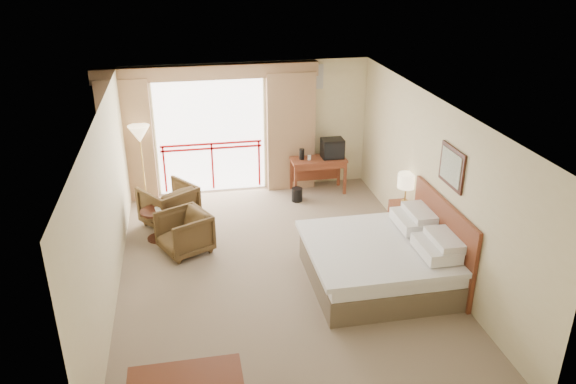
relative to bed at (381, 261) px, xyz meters
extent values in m
plane|color=#806D57|center=(-1.50, 0.60, -0.38)|extent=(7.00, 7.00, 0.00)
plane|color=white|center=(-1.50, 0.60, 2.32)|extent=(7.00, 7.00, 0.00)
plane|color=beige|center=(-1.50, 4.10, 0.97)|extent=(5.00, 0.00, 5.00)
plane|color=beige|center=(-1.50, -2.90, 0.97)|extent=(5.00, 0.00, 5.00)
plane|color=beige|center=(-4.00, 0.60, 0.97)|extent=(0.00, 7.00, 7.00)
plane|color=beige|center=(1.00, 0.60, 0.97)|extent=(0.00, 7.00, 7.00)
plane|color=white|center=(-2.30, 4.08, 0.82)|extent=(2.40, 0.00, 2.40)
cube|color=#B40F13|center=(-2.30, 4.06, 0.57)|extent=(2.09, 0.03, 0.04)
cube|color=#B40F13|center=(-2.30, 4.06, 0.67)|extent=(2.09, 0.03, 0.04)
cube|color=#B40F13|center=(-3.29, 4.06, 0.17)|extent=(0.04, 0.03, 1.00)
cube|color=#B40F13|center=(-2.30, 4.06, 0.17)|extent=(0.04, 0.03, 1.00)
cube|color=#B40F13|center=(-1.31, 4.06, 0.17)|extent=(0.04, 0.03, 1.00)
cube|color=#8E6848|center=(-3.95, 3.95, 0.87)|extent=(1.00, 0.26, 2.50)
cube|color=#8E6848|center=(-0.65, 3.95, 0.87)|extent=(1.00, 0.26, 2.50)
cube|color=#8E6848|center=(-2.30, 3.98, 2.17)|extent=(4.40, 0.22, 0.28)
cube|color=silver|center=(-0.20, 4.07, 1.97)|extent=(0.50, 0.04, 0.50)
cube|color=brown|center=(-0.05, 0.00, -0.18)|extent=(2.05, 2.00, 0.40)
cube|color=white|center=(-0.05, 0.00, 0.12)|extent=(2.01, 1.96, 0.22)
cube|color=white|center=(-0.10, 0.00, 0.25)|extent=(2.09, 2.06, 0.08)
cube|color=white|center=(0.65, -0.45, 0.40)|extent=(0.50, 0.75, 0.18)
cube|color=white|center=(0.65, 0.45, 0.40)|extent=(0.50, 0.75, 0.18)
cube|color=white|center=(0.78, -0.45, 0.52)|extent=(0.40, 0.70, 0.14)
cube|color=white|center=(0.78, 0.45, 0.52)|extent=(0.40, 0.70, 0.14)
cube|color=maroon|center=(0.96, 0.00, 0.27)|extent=(0.06, 2.10, 1.30)
cube|color=black|center=(0.98, 0.00, 1.47)|extent=(0.03, 0.72, 0.60)
cube|color=silver|center=(0.96, 0.00, 1.47)|extent=(0.01, 0.60, 0.48)
cube|color=maroon|center=(0.91, 1.34, -0.06)|extent=(0.45, 0.53, 0.63)
cylinder|color=tan|center=(0.91, 1.39, 0.29)|extent=(0.13, 0.13, 0.04)
cylinder|color=tan|center=(0.91, 1.39, 0.46)|extent=(0.03, 0.03, 0.33)
cylinder|color=#FFE5B2|center=(0.91, 1.39, 0.69)|extent=(0.31, 0.31, 0.26)
cube|color=black|center=(0.86, 1.19, 0.30)|extent=(0.23, 0.20, 0.08)
cube|color=maroon|center=(-0.13, 3.59, 0.35)|extent=(1.15, 0.55, 0.05)
cube|color=maroon|center=(-0.66, 3.36, -0.02)|extent=(0.06, 0.06, 0.71)
cube|color=maroon|center=(0.40, 3.36, -0.02)|extent=(0.06, 0.06, 0.71)
cube|color=maroon|center=(-0.66, 3.83, -0.02)|extent=(0.06, 0.06, 0.71)
cube|color=maroon|center=(0.40, 3.83, -0.02)|extent=(0.06, 0.06, 0.71)
cube|color=maroon|center=(-0.13, 3.83, 0.05)|extent=(1.05, 0.03, 0.53)
cube|color=maroon|center=(-0.13, 3.35, 0.27)|extent=(1.05, 0.03, 0.11)
cube|color=black|center=(0.17, 3.59, 0.57)|extent=(0.45, 0.35, 0.41)
cube|color=black|center=(0.17, 3.42, 0.57)|extent=(0.41, 0.02, 0.33)
cylinder|color=black|center=(-0.48, 3.59, 0.48)|extent=(0.12, 0.12, 0.23)
cylinder|color=white|center=(-0.33, 3.54, 0.42)|extent=(0.08, 0.08, 0.10)
cylinder|color=black|center=(-0.66, 3.20, -0.24)|extent=(0.25, 0.25, 0.28)
imported|color=#41301C|center=(-3.21, 2.60, -0.38)|extent=(1.20, 1.21, 0.80)
imported|color=#41301C|center=(-2.95, 1.54, -0.38)|extent=(1.05, 1.04, 0.72)
cylinder|color=black|center=(-3.43, 2.07, 0.18)|extent=(0.52, 0.52, 0.04)
cylinder|color=black|center=(-3.43, 2.07, -0.09)|extent=(0.06, 0.06, 0.52)
cylinder|color=black|center=(-3.43, 2.07, -0.36)|extent=(0.38, 0.38, 0.03)
imported|color=white|center=(-3.43, 2.07, 0.20)|extent=(0.18, 0.22, 0.02)
cylinder|color=tan|center=(-3.68, 3.65, -0.36)|extent=(0.27, 0.27, 0.03)
cylinder|color=tan|center=(-3.68, 3.65, 0.34)|extent=(0.03, 0.03, 1.43)
cone|color=#FFE5B2|center=(-3.68, 3.65, 1.10)|extent=(0.42, 0.42, 0.33)
camera|label=1|loc=(-2.82, -7.04, 4.46)|focal=35.00mm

